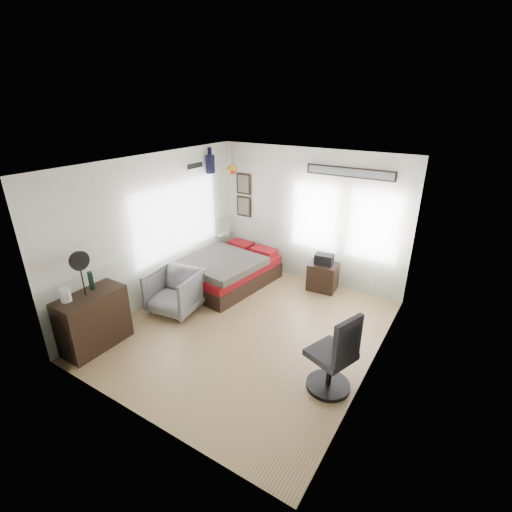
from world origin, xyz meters
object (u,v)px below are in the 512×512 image
Objects in this scene: bed at (228,270)px; nightstand at (323,277)px; dresser at (94,320)px; task_chair at (334,361)px; armchair at (175,291)px.

bed reaches higher than nightstand.
bed is 2.07× the size of dresser.
task_chair is (3.45, 1.02, 0.02)m from dresser.
bed is 2.47× the size of armchair.
dresser is 0.86× the size of task_chair.
armchair is at bearing 77.73° from dresser.
task_chair is at bearing -14.43° from armchair.
armchair is at bearing -136.92° from nightstand.
dresser is 4.22m from nightstand.
bed is 2.81m from dresser.
armchair is 3.16m from task_chair.
armchair is 1.53× the size of nightstand.
dresser is at bearing -109.34° from armchair.
armchair reaches higher than nightstand.
task_chair is (3.14, -0.41, 0.09)m from armchair.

